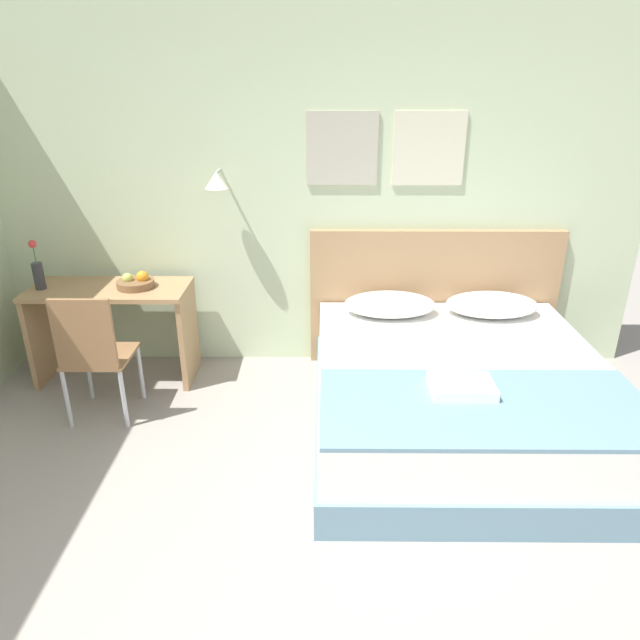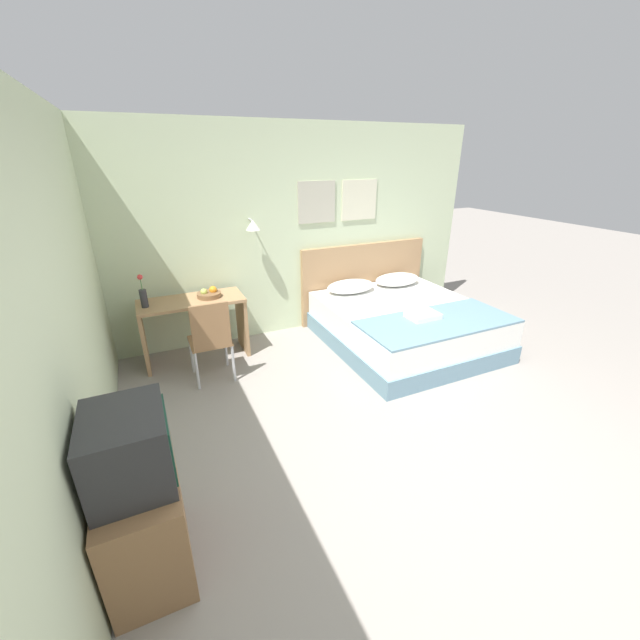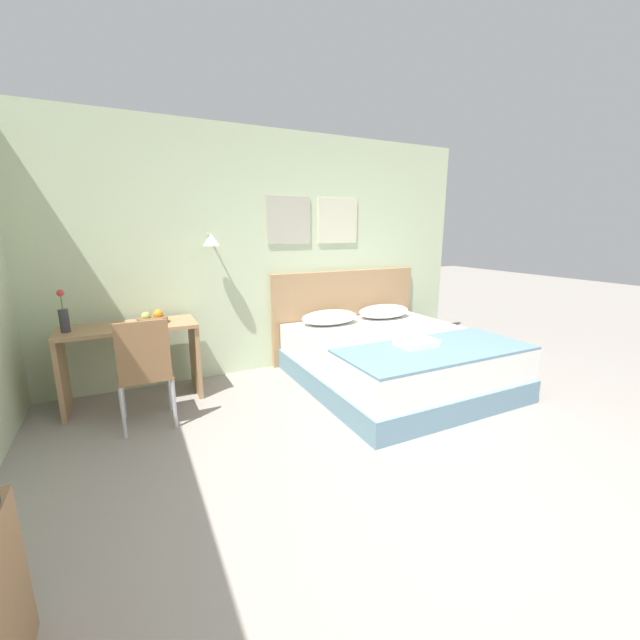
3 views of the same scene
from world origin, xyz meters
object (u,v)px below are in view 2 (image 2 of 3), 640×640
Objects in this scene: throw_blanket at (438,322)px; desk at (193,318)px; bed at (405,325)px; pillow_left at (351,286)px; fruit_bowl at (209,294)px; tv_stand at (146,523)px; pillow_right at (397,279)px; television at (128,449)px; folded_towel_near_foot at (423,315)px; headboard at (364,281)px; desk_chair at (211,336)px; flower_vase at (143,296)px.

desk is at bearing 152.02° from throw_blanket.
pillow_left reaches higher than bed.
desk is 0.34m from fruit_bowl.
fruit_bowl is at bearing 71.23° from tv_stand.
pillow_right is 1.40× the size of television.
television is (-0.65, -2.55, 0.35)m from desk.
folded_towel_near_foot is (-0.10, -0.44, 0.32)m from bed.
headboard is 1.10× the size of throw_blanket.
pillow_right is (0.38, 0.75, 0.35)m from bed.
folded_towel_near_foot reaches higher than throw_blanket.
desk_chair reaches higher than folded_towel_near_foot.
headboard is 2.86× the size of tv_stand.
fruit_bowl is 0.39× the size of tv_stand.
pillow_right reaches higher than throw_blanket.
fruit_bowl reaches higher than pillow_right.
throw_blanket is 3.24m from flower_vase.
bed is at bearing -17.83° from fruit_bowl.
headboard is 5.57× the size of folded_towel_near_foot.
folded_towel_near_foot is 2.35m from desk_chair.
headboard is 1.69× the size of desk.
flower_vase is at bearing -178.99° from pillow_right.
flower_vase is at bearing 86.08° from television.
tv_stand is at bearing -155.60° from folded_towel_near_foot.
fruit_bowl is 2.69m from television.
flower_vase is at bearing -178.69° from pillow_left.
pillow_left is 1.94× the size of folded_towel_near_foot.
pillow_left is 3.77m from television.
headboard is 2.30m from fruit_bowl.
desk reaches higher than tv_stand.
desk is 1.69× the size of tv_stand.
folded_towel_near_foot is at bearing -13.56° from desk_chair.
television is (-3.02, -1.37, 0.29)m from folded_towel_near_foot.
desk_chair reaches higher than tv_stand.
flower_vase is (-2.57, -0.06, 0.27)m from pillow_left.
television is (-0.17, -2.51, -0.01)m from flower_vase.
folded_towel_near_foot is 2.64m from desk.
desk_chair is (0.08, -0.62, 0.01)m from desk.
desk_chair is (-2.39, 0.69, -0.01)m from throw_blanket.
television is at bearing -93.92° from flower_vase.
fruit_bowl reaches higher than tv_stand.
pillow_left is 0.38× the size of throw_blanket.
pillow_right is at bearing 63.04° from bed.
flower_vase reaches higher than folded_towel_near_foot.
desk_chair is at bearing 69.01° from television.
folded_towel_near_foot is 0.72× the size of television.
bed is 2.19× the size of desk_chair.
desk is (-2.47, 0.73, 0.26)m from bed.
desk reaches higher than pillow_left.
fruit_bowl is at bearing 78.72° from desk_chair.
headboard is at bearing 142.99° from pillow_right.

